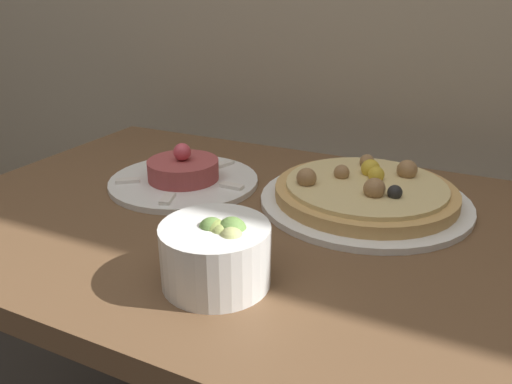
{
  "coord_description": "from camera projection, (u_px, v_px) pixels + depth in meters",
  "views": [
    {
      "loc": [
        0.29,
        -0.28,
        1.11
      ],
      "look_at": [
        -0.0,
        0.33,
        0.83
      ],
      "focal_mm": 35.0,
      "sensor_mm": 36.0,
      "label": 1
    }
  ],
  "objects": [
    {
      "name": "tartare_plate",
      "position": [
        184.0,
        176.0,
        0.87
      ],
      "size": [
        0.26,
        0.26,
        0.07
      ],
      "color": "white",
      "rests_on": "dining_table"
    },
    {
      "name": "pizza_plate",
      "position": [
        365.0,
        193.0,
        0.79
      ],
      "size": [
        0.33,
        0.33,
        0.06
      ],
      "color": "white",
      "rests_on": "dining_table"
    },
    {
      "name": "small_bowl",
      "position": [
        216.0,
        252.0,
        0.57
      ],
      "size": [
        0.13,
        0.13,
        0.08
      ],
      "color": "white",
      "rests_on": "dining_table"
    },
    {
      "name": "dining_table",
      "position": [
        258.0,
        296.0,
        0.81
      ],
      "size": [
        1.01,
        0.66,
        0.79
      ],
      "color": "brown",
      "rests_on": "ground_plane"
    }
  ]
}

